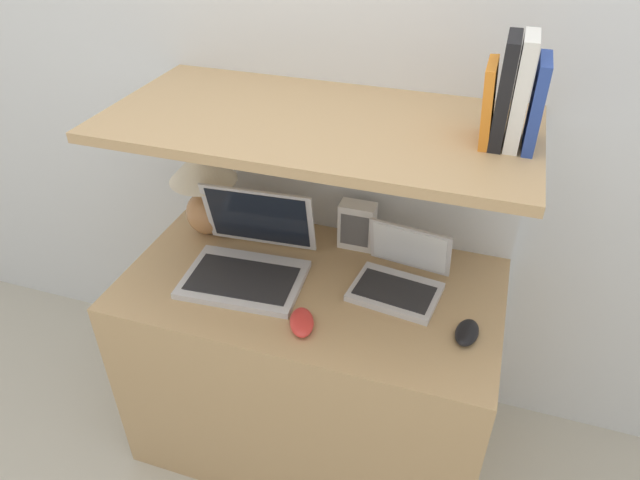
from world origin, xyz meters
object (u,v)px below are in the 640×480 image
object	(u,v)px
laptop_large	(249,259)
router_box	(357,225)
book_white	(521,92)
book_black	(505,91)
table_lamp	(204,183)
computer_mouse	(302,322)
laptop_small	(400,278)
second_mouse	(467,333)
book_blue	(537,104)
book_orange	(489,103)

from	to	relation	value
laptop_large	router_box	distance (m)	0.37
book_white	book_black	size ratio (longest dim) A/B	1.02
table_lamp	laptop_large	bearing A→B (deg)	-37.23
laptop_large	computer_mouse	size ratio (longest dim) A/B	2.84
book_black	laptop_small	bearing A→B (deg)	-176.99
laptop_small	router_box	bearing A→B (deg)	135.96
second_mouse	computer_mouse	bearing A→B (deg)	-167.03
book_blue	book_orange	distance (m)	0.11
laptop_small	book_black	bearing A→B (deg)	3.01
book_blue	laptop_large	bearing A→B (deg)	-173.78
table_lamp	book_orange	world-z (taller)	book_orange
computer_mouse	book_orange	bearing A→B (deg)	33.83
book_orange	table_lamp	bearing A→B (deg)	173.91
router_box	book_black	xyz separation A→B (m)	(0.38, -0.16, 0.55)
laptop_large	book_black	world-z (taller)	book_black
second_mouse	book_black	size ratio (longest dim) A/B	0.46
second_mouse	book_black	distance (m)	0.63
book_orange	computer_mouse	bearing A→B (deg)	-146.17
book_white	book_orange	world-z (taller)	book_white
router_box	laptop_large	bearing A→B (deg)	-138.95
second_mouse	book_white	xyz separation A→B (m)	(0.02, 0.16, 0.62)
book_blue	book_orange	xyz separation A→B (m)	(-0.11, 0.00, -0.01)
book_black	book_white	bearing A→B (deg)	0.00
computer_mouse	second_mouse	xyz separation A→B (m)	(0.44, 0.10, -0.00)
router_box	book_blue	world-z (taller)	book_blue
router_box	book_orange	xyz separation A→B (m)	(0.34, -0.16, 0.52)
table_lamp	book_blue	world-z (taller)	book_blue
book_blue	book_white	xyz separation A→B (m)	(-0.04, 0.00, 0.02)
laptop_large	table_lamp	bearing A→B (deg)	142.77
second_mouse	table_lamp	bearing A→B (deg)	164.53
laptop_small	book_blue	size ratio (longest dim) A/B	1.33
laptop_large	book_blue	bearing A→B (deg)	6.22
book_orange	laptop_small	bearing A→B (deg)	-176.42
table_lamp	book_black	size ratio (longest dim) A/B	1.24
table_lamp	book_blue	size ratio (longest dim) A/B	1.49
table_lamp	book_white	distance (m)	1.02
book_blue	book_white	world-z (taller)	book_white
book_black	second_mouse	bearing A→B (deg)	-82.77
computer_mouse	router_box	size ratio (longest dim) A/B	0.84
laptop_small	book_blue	world-z (taller)	book_blue
laptop_small	router_box	world-z (taller)	laptop_small
book_black	book_orange	xyz separation A→B (m)	(-0.03, 0.00, -0.03)
computer_mouse	book_white	world-z (taller)	book_white
second_mouse	laptop_large	bearing A→B (deg)	173.35
table_lamp	book_blue	xyz separation A→B (m)	(0.95, -0.09, 0.42)
second_mouse	book_black	xyz separation A→B (m)	(-0.02, 0.16, 0.61)
table_lamp	computer_mouse	world-z (taller)	table_lamp
book_blue	book_white	size ratio (longest dim) A/B	0.82
table_lamp	second_mouse	world-z (taller)	table_lamp
table_lamp	book_blue	bearing A→B (deg)	-5.42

